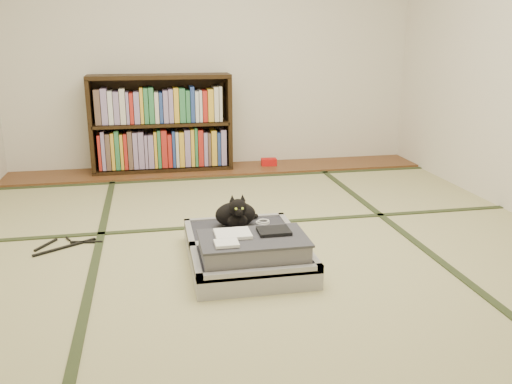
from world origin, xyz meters
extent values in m
plane|color=#C9C086|center=(0.00, 0.00, 0.00)|extent=(4.50, 4.50, 0.00)
cube|color=brown|center=(0.00, 2.00, 0.01)|extent=(4.00, 0.50, 0.02)
cube|color=red|center=(0.51, 2.03, 0.06)|extent=(0.16, 0.10, 0.07)
plane|color=silver|center=(0.00, 2.25, 1.20)|extent=(4.00, 0.00, 4.00)
plane|color=silver|center=(0.00, -2.25, 1.20)|extent=(4.00, 0.00, 4.00)
cube|color=#2D381E|center=(-1.00, 0.00, 0.00)|extent=(0.05, 4.50, 0.01)
cube|color=#2D381E|center=(1.00, 0.00, 0.00)|extent=(0.05, 4.50, 0.01)
cube|color=#2D381E|center=(0.00, 0.40, 0.00)|extent=(4.00, 0.05, 0.01)
cube|color=#2D381E|center=(0.00, 1.70, 0.00)|extent=(4.00, 0.05, 0.01)
cube|color=black|center=(-1.17, 2.07, 0.47)|extent=(0.04, 0.30, 0.85)
cube|color=black|center=(0.11, 2.07, 0.47)|extent=(0.04, 0.30, 0.85)
cube|color=black|center=(-0.53, 2.07, 0.03)|extent=(1.33, 0.30, 0.04)
cube|color=black|center=(-0.53, 2.07, 0.91)|extent=(1.33, 0.30, 0.04)
cube|color=black|center=(-0.53, 2.07, 0.47)|extent=(1.27, 0.30, 0.03)
cube|color=black|center=(-0.53, 2.21, 0.47)|extent=(1.33, 0.02, 0.85)
cube|color=gray|center=(-0.53, 2.05, 0.25)|extent=(1.19, 0.21, 0.36)
cube|color=gray|center=(-0.53, 2.05, 0.66)|extent=(1.19, 0.21, 0.32)
cube|color=#A2A2A6|center=(-0.13, -0.46, 0.06)|extent=(0.66, 0.44, 0.11)
cube|color=#323139|center=(-0.13, -0.46, 0.09)|extent=(0.59, 0.37, 0.09)
cube|color=#A2A2A6|center=(-0.13, -0.67, 0.12)|extent=(0.66, 0.04, 0.04)
cube|color=#A2A2A6|center=(-0.13, -0.26, 0.12)|extent=(0.66, 0.04, 0.04)
cube|color=#A2A2A6|center=(-0.44, -0.46, 0.12)|extent=(0.04, 0.44, 0.04)
cube|color=#A2A2A6|center=(0.19, -0.46, 0.12)|extent=(0.04, 0.44, 0.04)
cube|color=#A2A2A6|center=(-0.13, -0.02, 0.06)|extent=(0.66, 0.44, 0.11)
cube|color=#323139|center=(-0.13, -0.02, 0.09)|extent=(0.59, 0.37, 0.09)
cube|color=#A2A2A6|center=(-0.13, -0.22, 0.12)|extent=(0.66, 0.04, 0.04)
cube|color=#A2A2A6|center=(-0.13, 0.18, 0.12)|extent=(0.66, 0.04, 0.04)
cube|color=#A2A2A6|center=(-0.44, -0.02, 0.12)|extent=(0.04, 0.44, 0.04)
cube|color=#A2A2A6|center=(0.19, -0.02, 0.12)|extent=(0.04, 0.44, 0.04)
cylinder|color=black|center=(-0.13, -0.24, 0.12)|extent=(0.59, 0.02, 0.02)
cube|color=gray|center=(-0.13, -0.46, 0.17)|extent=(0.56, 0.34, 0.11)
cube|color=#393941|center=(-0.13, -0.46, 0.23)|extent=(0.58, 0.36, 0.01)
cube|color=white|center=(-0.23, -0.42, 0.25)|extent=(0.19, 0.16, 0.02)
cube|color=black|center=(0.00, -0.42, 0.25)|extent=(0.18, 0.14, 0.02)
cube|color=white|center=(-0.28, -0.55, 0.25)|extent=(0.12, 0.11, 0.02)
cube|color=white|center=(-0.32, -0.67, 0.06)|extent=(0.05, 0.01, 0.04)
cube|color=white|center=(-0.21, -0.67, 0.05)|extent=(0.04, 0.01, 0.03)
cube|color=orange|center=(0.09, -0.67, 0.06)|extent=(0.04, 0.01, 0.03)
cube|color=#197F33|center=(0.03, -0.67, 0.08)|extent=(0.04, 0.01, 0.02)
ellipsoid|color=black|center=(-0.14, 0.03, 0.21)|extent=(0.26, 0.17, 0.16)
ellipsoid|color=black|center=(-0.14, -0.04, 0.19)|extent=(0.13, 0.09, 0.09)
ellipsoid|color=black|center=(-0.14, -0.07, 0.28)|extent=(0.11, 0.10, 0.10)
sphere|color=black|center=(-0.14, -0.11, 0.27)|extent=(0.05, 0.05, 0.05)
cone|color=black|center=(-0.18, -0.05, 0.34)|extent=(0.04, 0.05, 0.05)
cone|color=black|center=(-0.11, -0.05, 0.34)|extent=(0.04, 0.05, 0.05)
sphere|color=#A5BF33|center=(-0.16, -0.11, 0.29)|extent=(0.02, 0.02, 0.02)
sphere|color=#A5BF33|center=(-0.12, -0.11, 0.29)|extent=(0.02, 0.02, 0.02)
cylinder|color=black|center=(-0.06, 0.11, 0.15)|extent=(0.16, 0.09, 0.03)
torus|color=white|center=(0.04, 0.05, 0.13)|extent=(0.09, 0.09, 0.01)
torus|color=white|center=(0.04, 0.05, 0.14)|extent=(0.08, 0.08, 0.01)
cube|color=black|center=(-1.20, 0.19, 0.01)|extent=(0.36, 0.24, 0.01)
cube|color=black|center=(-1.33, 0.25, 0.01)|extent=(0.12, 0.19, 0.01)
cube|color=black|center=(-1.08, 0.25, 0.01)|extent=(0.21, 0.05, 0.01)
cylinder|color=black|center=(-1.20, 0.33, 0.01)|extent=(0.04, 0.07, 0.01)
camera|label=1|loc=(-0.64, -3.14, 1.30)|focal=38.00mm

